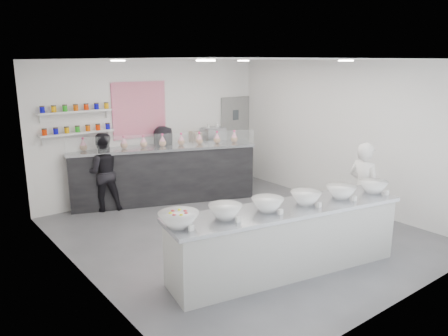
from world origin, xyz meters
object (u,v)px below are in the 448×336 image
at_px(prep_counter, 286,239).
at_px(staff_right, 164,162).
at_px(back_bar, 164,174).
at_px(espresso_machine, 213,137).
at_px(espresso_ledge, 216,165).
at_px(woman_prep, 363,189).
at_px(staff_left, 103,172).

bearing_deg(prep_counter, staff_right, 95.36).
distance_m(back_bar, staff_right, 0.36).
xyz_separation_m(back_bar, espresso_machine, (1.59, 0.37, 0.60)).
bearing_deg(staff_right, espresso_ledge, 177.32).
relative_size(prep_counter, staff_right, 2.21).
bearing_deg(back_bar, woman_prep, -43.21).
bearing_deg(prep_counter, woman_prep, 16.30).
height_order(back_bar, espresso_machine, espresso_machine).
bearing_deg(woman_prep, prep_counter, 95.43).
bearing_deg(espresso_ledge, prep_counter, -114.23).
distance_m(prep_counter, staff_right, 4.19).
height_order(prep_counter, espresso_machine, espresso_machine).
xyz_separation_m(prep_counter, espresso_ledge, (1.93, 4.28, 0.02)).
xyz_separation_m(prep_counter, espresso_machine, (1.84, 4.28, 0.72)).
distance_m(espresso_ledge, woman_prep, 4.10).
bearing_deg(staff_left, espresso_ledge, -158.03).
relative_size(staff_left, staff_right, 0.99).
height_order(back_bar, staff_right, staff_right).
xyz_separation_m(espresso_ledge, espresso_machine, (-0.09, 0.00, 0.71)).
bearing_deg(staff_right, back_bar, 49.32).
height_order(back_bar, staff_left, staff_left).
relative_size(prep_counter, woman_prep, 2.17).
height_order(prep_counter, woman_prep, woman_prep).
distance_m(back_bar, espresso_ledge, 1.72).
relative_size(back_bar, espresso_ledge, 2.88).
xyz_separation_m(espresso_machine, staff_left, (-2.84, -0.12, -0.42)).
height_order(back_bar, espresso_ledge, back_bar).
bearing_deg(staff_left, espresso_machine, -157.96).
distance_m(prep_counter, back_bar, 3.92).
bearing_deg(prep_counter, back_bar, 97.40).
xyz_separation_m(espresso_machine, staff_right, (-1.43, -0.12, -0.41)).
xyz_separation_m(prep_counter, back_bar, (0.25, 3.91, 0.12)).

